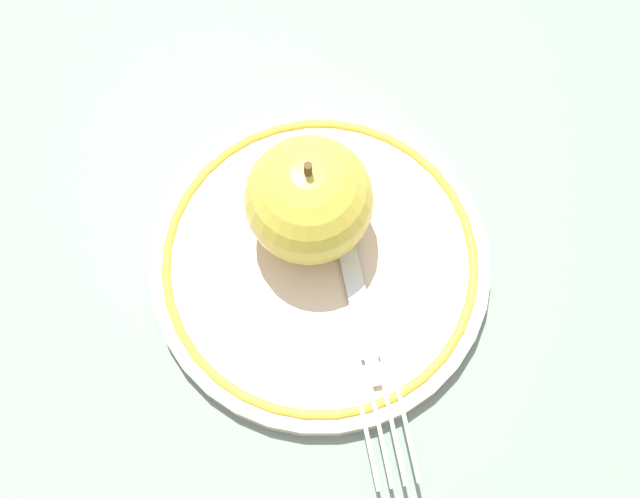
# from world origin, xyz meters

# --- Properties ---
(ground_plane) EXTENTS (2.00, 2.00, 0.00)m
(ground_plane) POSITION_xyz_m (0.00, 0.00, 0.00)
(ground_plane) COLOR slate
(plate) EXTENTS (0.22, 0.22, 0.02)m
(plate) POSITION_xyz_m (-0.02, -0.01, 0.01)
(plate) COLOR beige
(plate) RESTS_ON ground_plane
(apple_red_whole) EXTENTS (0.08, 0.08, 0.09)m
(apple_red_whole) POSITION_xyz_m (-0.01, 0.01, 0.06)
(apple_red_whole) COLOR gold
(apple_red_whole) RESTS_ON plate
(fork) EXTENTS (0.07, 0.17, 0.00)m
(fork) POSITION_xyz_m (-0.02, -0.07, 0.02)
(fork) COLOR silver
(fork) RESTS_ON plate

